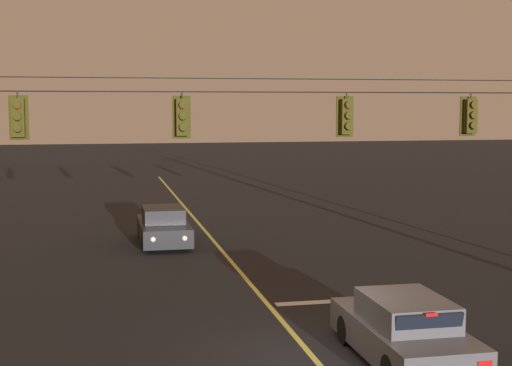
{
  "coord_description": "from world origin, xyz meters",
  "views": [
    {
      "loc": [
        -4.33,
        -14.74,
        5.29
      ],
      "look_at": [
        0.0,
        5.89,
        3.09
      ],
      "focal_mm": 52.84,
      "sensor_mm": 36.0,
      "label": 1
    }
  ],
  "objects_px": {
    "traffic_light_centre": "(347,117)",
    "car_oncoming_lead": "(164,227)",
    "traffic_light_leftmost": "(18,118)",
    "traffic_light_left_inner": "(182,117)",
    "traffic_light_right_inner": "(471,116)",
    "car_waiting_near_lane": "(404,331)"
  },
  "relations": [
    {
      "from": "car_oncoming_lead",
      "to": "traffic_light_centre",
      "type": "bearing_deg",
      "value": -64.43
    },
    {
      "from": "traffic_light_centre",
      "to": "car_oncoming_lead",
      "type": "xyz_separation_m",
      "value": [
        -4.26,
        8.91,
        -4.32
      ]
    },
    {
      "from": "traffic_light_leftmost",
      "to": "traffic_light_left_inner",
      "type": "distance_m",
      "value": 4.09
    },
    {
      "from": "traffic_light_right_inner",
      "to": "car_oncoming_lead",
      "type": "relative_size",
      "value": 0.28
    },
    {
      "from": "traffic_light_centre",
      "to": "traffic_light_leftmost",
      "type": "bearing_deg",
      "value": 180.0
    },
    {
      "from": "traffic_light_leftmost",
      "to": "traffic_light_right_inner",
      "type": "height_order",
      "value": "same"
    },
    {
      "from": "traffic_light_centre",
      "to": "car_waiting_near_lane",
      "type": "height_order",
      "value": "traffic_light_centre"
    },
    {
      "from": "traffic_light_right_inner",
      "to": "car_oncoming_lead",
      "type": "xyz_separation_m",
      "value": [
        -7.94,
        8.91,
        -4.32
      ]
    },
    {
      "from": "traffic_light_centre",
      "to": "traffic_light_right_inner",
      "type": "xyz_separation_m",
      "value": [
        3.67,
        0.0,
        0.0
      ]
    },
    {
      "from": "traffic_light_right_inner",
      "to": "car_oncoming_lead",
      "type": "height_order",
      "value": "traffic_light_right_inner"
    },
    {
      "from": "traffic_light_leftmost",
      "to": "traffic_light_centre",
      "type": "relative_size",
      "value": 1.0
    },
    {
      "from": "traffic_light_leftmost",
      "to": "car_oncoming_lead",
      "type": "bearing_deg",
      "value": 64.15
    },
    {
      "from": "traffic_light_leftmost",
      "to": "car_oncoming_lead",
      "type": "xyz_separation_m",
      "value": [
        4.32,
        8.91,
        -4.32
      ]
    },
    {
      "from": "traffic_light_centre",
      "to": "car_waiting_near_lane",
      "type": "bearing_deg",
      "value": -95.76
    },
    {
      "from": "traffic_light_centre",
      "to": "traffic_light_right_inner",
      "type": "bearing_deg",
      "value": 0.0
    },
    {
      "from": "traffic_light_centre",
      "to": "car_oncoming_lead",
      "type": "height_order",
      "value": "traffic_light_centre"
    },
    {
      "from": "traffic_light_leftmost",
      "to": "traffic_light_centre",
      "type": "distance_m",
      "value": 8.58
    },
    {
      "from": "traffic_light_leftmost",
      "to": "traffic_light_right_inner",
      "type": "bearing_deg",
      "value": 0.0
    },
    {
      "from": "car_waiting_near_lane",
      "to": "traffic_light_right_inner",
      "type": "bearing_deg",
      "value": 52.38
    },
    {
      "from": "car_waiting_near_lane",
      "to": "traffic_light_leftmost",
      "type": "bearing_deg",
      "value": 145.66
    },
    {
      "from": "car_waiting_near_lane",
      "to": "car_oncoming_lead",
      "type": "xyz_separation_m",
      "value": [
        -3.71,
        14.39,
        -0.0
      ]
    },
    {
      "from": "traffic_light_right_inner",
      "to": "car_oncoming_lead",
      "type": "distance_m",
      "value": 12.69
    }
  ]
}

